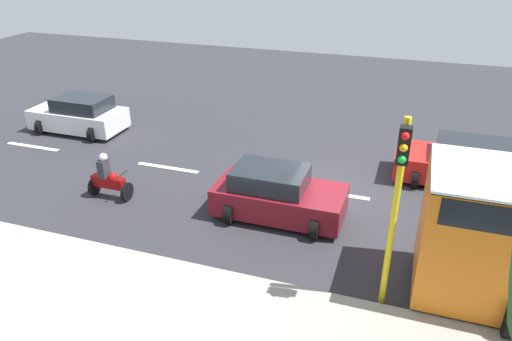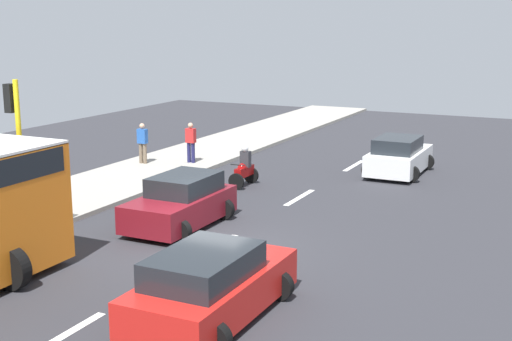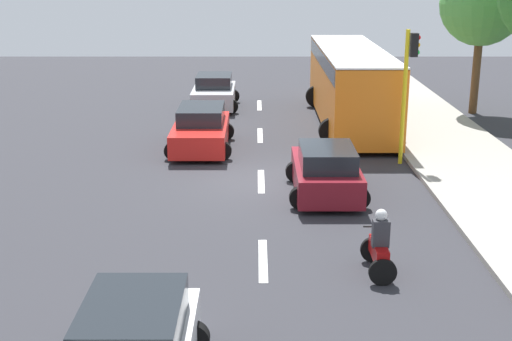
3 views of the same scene
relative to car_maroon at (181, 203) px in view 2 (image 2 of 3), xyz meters
The scene contains 13 objects.
ground_plane 2.43m from the car_maroon, 144.69° to the left, with size 40.00×60.00×0.10m, color #2D2D33.
sidewalk 5.33m from the car_maroon, 14.60° to the left, with size 4.00×60.00×0.15m, color #9E998E.
lane_stripe_far_north 10.85m from the car_maroon, 100.01° to the right, with size 0.20×2.40×0.01m, color white.
lane_stripe_north 5.08m from the car_maroon, 111.96° to the right, with size 0.20×2.40×0.01m, color white.
lane_stripe_mid 2.41m from the car_maroon, 144.69° to the left, with size 0.20×2.40×0.01m, color white.
lane_stripe_south 7.60m from the car_maroon, 104.39° to the left, with size 0.20×2.40×0.01m, color white.
car_maroon is the anchor object (origin of this frame).
car_red 6.70m from the car_maroon, 127.22° to the left, with size 2.34×4.34×1.52m.
car_white 10.66m from the car_maroon, 111.85° to the right, with size 2.25×3.89×1.52m.
motorcycle 5.41m from the car_maroon, 83.28° to the right, with size 0.60×1.30×1.53m.
pedestrian_near_signal 8.94m from the car_maroon, 47.70° to the right, with size 0.40×0.24×1.69m.
pedestrian_by_tree 8.76m from the car_maroon, 60.67° to the right, with size 0.40×0.24×1.69m.
traffic_light_corner 5.00m from the car_maroon, 48.55° to the left, with size 0.49×0.24×4.50m.
Camera 2 is at (-8.82, 15.53, 5.99)m, focal length 48.60 mm.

